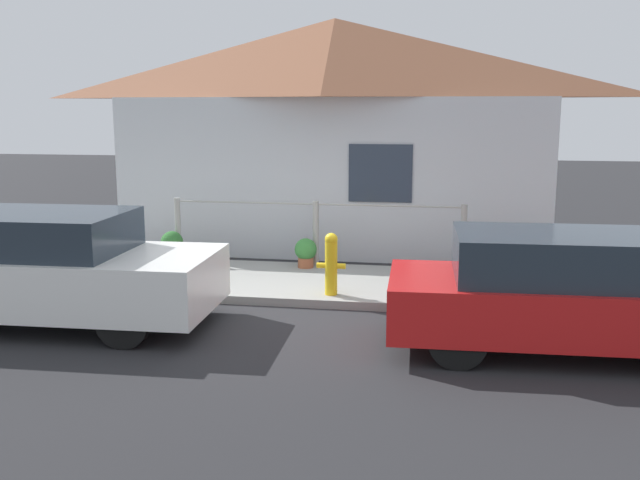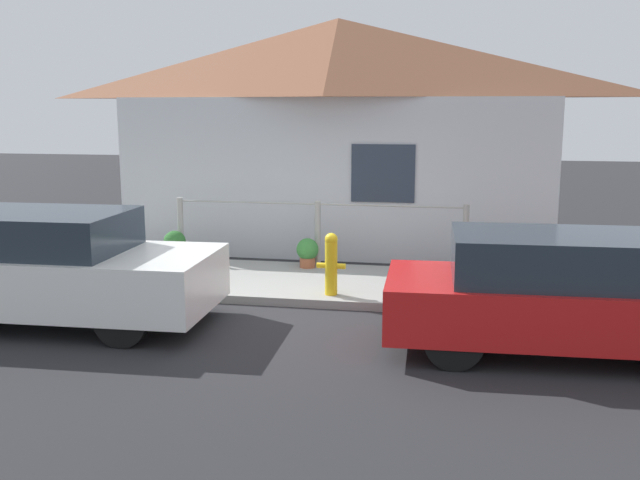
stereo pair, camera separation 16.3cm
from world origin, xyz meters
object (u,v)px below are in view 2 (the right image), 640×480
car_left (45,267)px  potted_plant_corner (536,267)px  potted_plant_by_fence (175,244)px  fire_hydrant (331,263)px  potted_plant_near_hydrant (307,252)px  car_right (561,294)px

car_left → potted_plant_corner: car_left is taller
potted_plant_by_fence → potted_plant_corner: size_ratio=0.99×
car_left → fire_hydrant: size_ratio=4.89×
potted_plant_corner → car_left: bearing=-157.6°
car_left → potted_plant_near_hydrant: car_left is taller
potted_plant_near_hydrant → potted_plant_corner: (3.54, -0.63, 0.03)m
car_right → potted_plant_by_fence: (-5.88, 3.30, -0.26)m
fire_hydrant → potted_plant_by_fence: 3.49m
potted_plant_corner → potted_plant_near_hydrant: bearing=169.9°
potted_plant_near_hydrant → potted_plant_by_fence: potted_plant_by_fence is taller
potted_plant_near_hydrant → potted_plant_by_fence: bearing=177.9°
car_left → fire_hydrant: bearing=23.0°
fire_hydrant → potted_plant_near_hydrant: fire_hydrant is taller
fire_hydrant → potted_plant_by_fence: (-3.03, 1.73, -0.16)m
fire_hydrant → potted_plant_corner: bearing=19.4°
potted_plant_by_fence → potted_plant_corner: (5.89, -0.72, -0.01)m
potted_plant_corner → fire_hydrant: bearing=-160.6°
potted_plant_near_hydrant → fire_hydrant: bearing=-67.4°
car_right → potted_plant_near_hydrant: 4.79m
car_left → potted_plant_corner: (6.27, 2.58, -0.31)m
car_left → fire_hydrant: car_left is taller
potted_plant_by_fence → fire_hydrant: bearing=-29.7°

